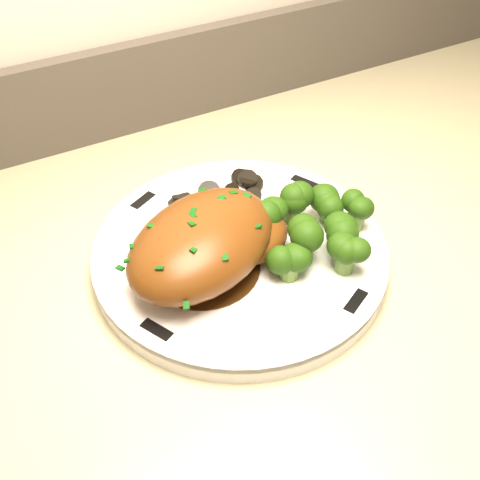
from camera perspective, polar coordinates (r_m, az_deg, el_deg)
name	(u,v)px	position (r m, az deg, el deg)	size (l,w,h in m)	color
plate	(240,254)	(0.63, 0.00, -1.35)	(0.30, 0.30, 0.02)	white
rim_accent_0	(304,182)	(0.71, 6.12, 5.49)	(0.03, 0.01, 0.00)	black
rim_accent_1	(143,201)	(0.69, -9.18, 3.71)	(0.03, 0.01, 0.00)	black
rim_accent_2	(157,330)	(0.55, -7.90, -8.45)	(0.03, 0.01, 0.00)	black
rim_accent_3	(356,301)	(0.58, 10.93, -5.73)	(0.03, 0.01, 0.00)	black
gravy_pool	(203,267)	(0.60, -3.51, -2.59)	(0.11, 0.11, 0.00)	#3A200A
chicken_breast	(208,243)	(0.58, -3.04, -0.24)	(0.21, 0.18, 0.07)	brown
mushroom_pile	(228,203)	(0.67, -1.19, 3.54)	(0.10, 0.07, 0.03)	black
broccoli_florets	(317,226)	(0.61, 7.31, 1.31)	(0.13, 0.12, 0.04)	olive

